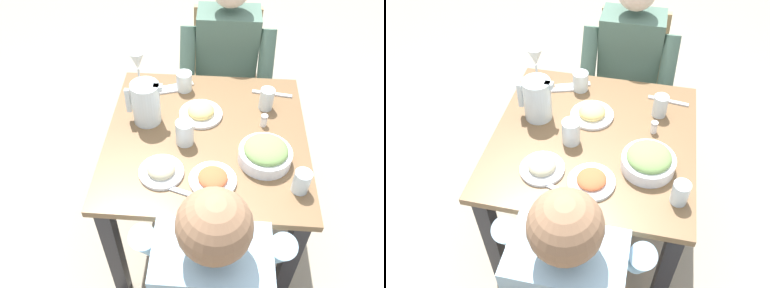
{
  "view_description": "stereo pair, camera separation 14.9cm",
  "coord_description": "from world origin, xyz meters",
  "views": [
    {
      "loc": [
        -0.03,
        1.16,
        1.86
      ],
      "look_at": [
        0.06,
        0.05,
        0.72
      ],
      "focal_mm": 36.29,
      "sensor_mm": 36.0,
      "label": 1
    },
    {
      "loc": [
        -0.17,
        1.14,
        1.86
      ],
      "look_at": [
        0.06,
        0.05,
        0.72
      ],
      "focal_mm": 36.29,
      "sensor_mm": 36.0,
      "label": 2
    }
  ],
  "objects": [
    {
      "name": "ground_plane",
      "position": [
        0.0,
        0.0,
        0.0
      ],
      "size": [
        8.0,
        8.0,
        0.0
      ],
      "primitive_type": "plane",
      "color": "#9E937F"
    },
    {
      "name": "dining_table",
      "position": [
        0.0,
        0.0,
        0.59
      ],
      "size": [
        0.84,
        0.84,
        0.72
      ],
      "color": "brown",
      "rests_on": "ground_plane"
    },
    {
      "name": "chair_near",
      "position": [
        -0.08,
        -0.77,
        0.49
      ],
      "size": [
        0.4,
        0.4,
        0.87
      ],
      "color": "tan",
      "rests_on": "ground_plane"
    },
    {
      "name": "diner_near",
      "position": [
        -0.08,
        -0.57,
        0.64
      ],
      "size": [
        0.48,
        0.53,
        1.16
      ],
      "color": "#4C6B5B",
      "rests_on": "ground_plane"
    },
    {
      "name": "diner_far",
      "position": [
        -0.04,
        0.57,
        0.64
      ],
      "size": [
        0.48,
        0.53,
        1.16
      ],
      "color": "#9EC6E0",
      "rests_on": "ground_plane"
    },
    {
      "name": "water_pitcher",
      "position": [
        0.26,
        -0.08,
        0.82
      ],
      "size": [
        0.16,
        0.12,
        0.19
      ],
      "color": "silver",
      "rests_on": "dining_table"
    },
    {
      "name": "salad_bowl",
      "position": [
        -0.23,
        0.13,
        0.77
      ],
      "size": [
        0.21,
        0.21,
        0.09
      ],
      "color": "white",
      "rests_on": "dining_table"
    },
    {
      "name": "plate_fries",
      "position": [
        0.03,
        -0.12,
        0.74
      ],
      "size": [
        0.19,
        0.19,
        0.06
      ],
      "color": "white",
      "rests_on": "dining_table"
    },
    {
      "name": "plate_beans",
      "position": [
        0.16,
        0.22,
        0.74
      ],
      "size": [
        0.17,
        0.17,
        0.05
      ],
      "color": "white",
      "rests_on": "dining_table"
    },
    {
      "name": "plate_rice_curry",
      "position": [
        -0.04,
        0.25,
        0.74
      ],
      "size": [
        0.18,
        0.18,
        0.04
      ],
      "color": "white",
      "rests_on": "dining_table"
    },
    {
      "name": "water_glass_by_pitcher",
      "position": [
        -0.26,
        -0.2,
        0.78
      ],
      "size": [
        0.06,
        0.06,
        0.1
      ],
      "primitive_type": "cylinder",
      "color": "silver",
      "rests_on": "dining_table"
    },
    {
      "name": "water_glass_far_left",
      "position": [
        -0.35,
        0.26,
        0.77
      ],
      "size": [
        0.06,
        0.06,
        0.09
      ],
      "primitive_type": "cylinder",
      "color": "silver",
      "rests_on": "dining_table"
    },
    {
      "name": "water_glass_center",
      "position": [
        0.12,
        -0.3,
        0.77
      ],
      "size": [
        0.07,
        0.07,
        0.09
      ],
      "primitive_type": "cylinder",
      "color": "silver",
      "rests_on": "dining_table"
    },
    {
      "name": "water_glass_far_right",
      "position": [
        0.09,
        0.05,
        0.78
      ],
      "size": [
        0.07,
        0.07,
        0.11
      ],
      "primitive_type": "cylinder",
      "color": "silver",
      "rests_on": "dining_table"
    },
    {
      "name": "wine_glass",
      "position": [
        0.33,
        -0.3,
        0.87
      ],
      "size": [
        0.08,
        0.08,
        0.2
      ],
      "color": "silver",
      "rests_on": "dining_table"
    },
    {
      "name": "salt_shaker",
      "position": [
        -0.24,
        -0.08,
        0.75
      ],
      "size": [
        0.03,
        0.03,
        0.05
      ],
      "color": "white",
      "rests_on": "dining_table"
    },
    {
      "name": "fork_near",
      "position": [
        0.18,
        -0.28,
        0.73
      ],
      "size": [
        0.17,
        0.08,
        0.01
      ],
      "primitive_type": "cube",
      "rotation": [
        0.0,
        0.0,
        0.3
      ],
      "color": "silver",
      "rests_on": "dining_table"
    },
    {
      "name": "knife_near",
      "position": [
        0.04,
        0.32,
        0.73
      ],
      "size": [
        0.18,
        0.07,
        0.01
      ],
      "primitive_type": "cube",
      "rotation": [
        0.0,
        0.0,
        -0.31
      ],
      "color": "silver",
      "rests_on": "dining_table"
    },
    {
      "name": "fork_far",
      "position": [
        0.16,
        -0.32,
        0.73
      ],
      "size": [
        0.17,
        0.08,
        0.01
      ],
      "primitive_type": "cube",
      "rotation": [
        0.0,
        0.0,
        0.35
      ],
      "color": "silver",
      "rests_on": "dining_table"
    },
    {
      "name": "knife_far",
      "position": [
        -0.29,
        -0.3,
        0.73
      ],
      "size": [
        0.19,
        0.04,
        0.01
      ],
      "primitive_type": "cube",
      "rotation": [
        0.0,
        0.0,
        -0.14
      ],
      "color": "silver",
      "rests_on": "dining_table"
    }
  ]
}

